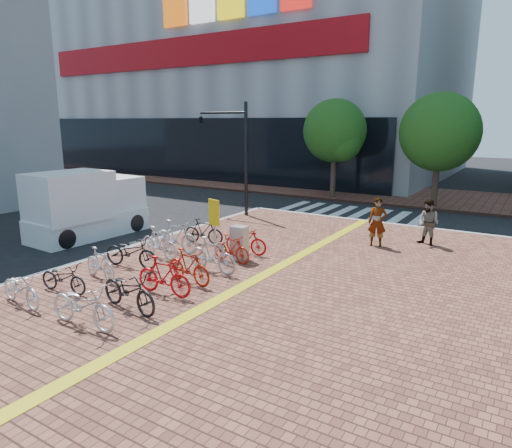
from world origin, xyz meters
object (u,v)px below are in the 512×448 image
Objects in this scene: bike_10 at (188,267)px; traffic_light_pole at (225,138)px; bike_13 at (246,241)px; box_truck at (86,206)px; bike_0 at (21,288)px; bike_7 at (83,305)px; bike_1 at (63,278)px; bike_6 at (203,231)px; yellow_sign at (214,218)px; bike_9 at (164,276)px; bike_8 at (129,290)px; pedestrian_b at (428,223)px; bike_5 at (176,236)px; bike_12 at (231,248)px; bike_2 at (100,264)px; bike_3 at (131,252)px; pedestrian_a at (377,222)px; bike_11 at (212,255)px; utility_box at (239,243)px; bike_4 at (159,243)px.

traffic_light_pole is at bearing 36.10° from bike_10.
bike_13 is 0.33× the size of box_truck.
bike_0 is 2.40m from bike_7.
bike_1 is 6.07m from bike_6.
yellow_sign is at bearing 3.93° from bike_7.
bike_8 is at bearing 175.28° from bike_9.
pedestrian_b is 13.77m from box_truck.
box_truck reaches higher than bike_5.
bike_12 is (-0.13, 2.35, -0.04)m from bike_10.
bike_12 is (2.25, -1.34, -0.03)m from bike_6.
bike_5 is at bearing 11.25° from bike_2.
bike_0 is 3.70m from bike_3.
bike_7 reaches higher than bike_12.
box_truck reaches higher than yellow_sign.
bike_7 is 1.23m from bike_8.
traffic_light_pole is at bearing 151.41° from pedestrian_a.
bike_1 is at bearing -76.18° from traffic_light_pole.
bike_3 is at bearing 114.04° from bike_11.
bike_8 is at bearing -142.95° from bike_3.
bike_7 is 1.18× the size of bike_10.
bike_12 reaches higher than bike_0.
box_truck is (-7.58, 1.27, 0.61)m from bike_11.
bike_13 is 0.29× the size of traffic_light_pole.
pedestrian_b is (4.95, 8.07, 0.36)m from bike_10.
pedestrian_b reaches higher than bike_1.
utility_box is (0.10, 6.21, 0.06)m from bike_7.
yellow_sign reaches higher than bike_4.
pedestrian_b is (1.60, 1.15, -0.05)m from pedestrian_a.
yellow_sign is (1.51, -1.29, 0.93)m from bike_6.
bike_5 reaches higher than bike_9.
bike_7 is (2.29, -1.11, 0.10)m from bike_1.
bike_4 is at bearing -70.20° from traffic_light_pole.
pedestrian_b is (7.34, 4.38, 0.38)m from bike_6.
bike_2 is at bearing -34.68° from box_truck.
pedestrian_a is (3.38, 5.75, 0.37)m from bike_11.
bike_12 is at bearing -4.09° from yellow_sign.
pedestrian_b is at bearing 44.19° from yellow_sign.
bike_5 is 0.94× the size of yellow_sign.
bike_11 is at bearing 179.91° from bike_13.
bike_6 is 0.82× the size of bike_7.
bike_5 is at bearing 4.46° from bike_0.
pedestrian_a is 0.33× the size of traffic_light_pole.
bike_13 is 7.46m from box_truck.
bike_5 is 6.24m from bike_7.
bike_1 is at bearing 140.20° from bike_10.
bike_5 is 2.50m from utility_box.
bike_10 is at bearing -112.09° from bike_4.
bike_2 is 0.81× the size of bike_3.
bike_7 is at bearing -38.54° from box_truck.
pedestrian_b is (5.12, 11.56, 0.35)m from bike_7.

